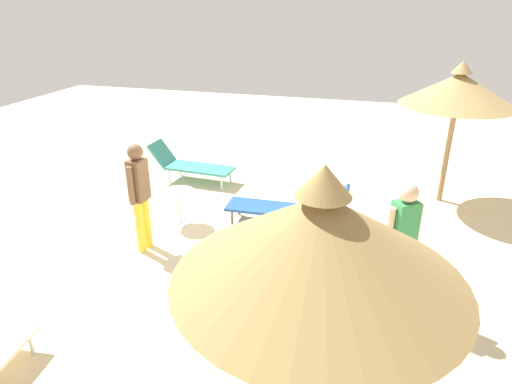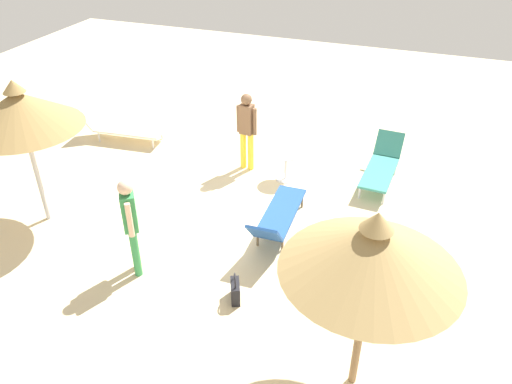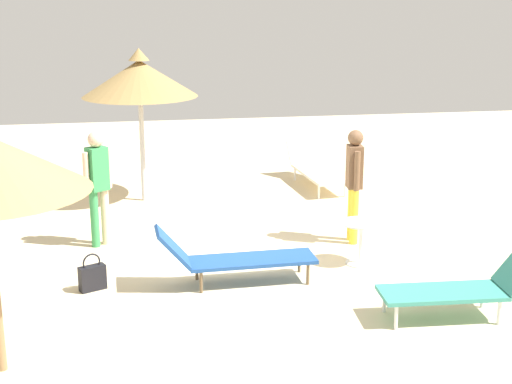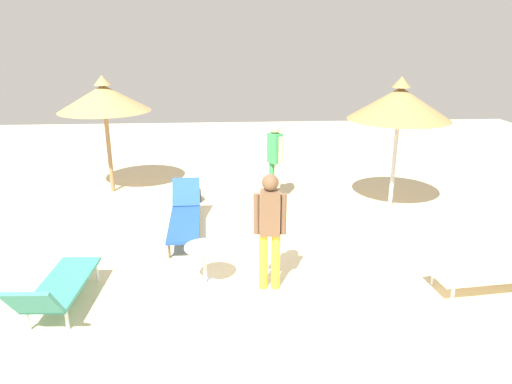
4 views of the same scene
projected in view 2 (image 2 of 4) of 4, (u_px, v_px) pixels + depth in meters
name	position (u px, v px, depth m)	size (l,w,h in m)	color
ground	(236.00, 216.00, 9.93)	(24.00, 24.00, 0.10)	beige
parasol_umbrella_near_right	(19.00, 110.00, 8.57)	(2.09, 2.09, 2.81)	#B2B2B7
parasol_umbrella_back	(373.00, 251.00, 5.50)	(2.09, 2.09, 2.73)	olive
lounge_chair_front	(277.00, 217.00, 9.19)	(0.62, 2.15, 0.83)	#1E478C
lounge_chair_edge	(382.00, 165.00, 10.77)	(0.69, 1.89, 0.82)	teal
lounge_chair_far_left	(120.00, 127.00, 12.46)	(2.12, 0.83, 0.78)	silver
person_standing_far_right	(131.00, 221.00, 7.97)	(0.34, 0.41, 1.79)	beige
person_standing_center	(247.00, 127.00, 10.89)	(0.47, 0.25, 1.78)	yellow
handbag	(235.00, 290.00, 7.86)	(0.27, 0.37, 0.51)	black
side_table_round	(286.00, 162.00, 10.80)	(0.59, 0.59, 0.63)	silver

